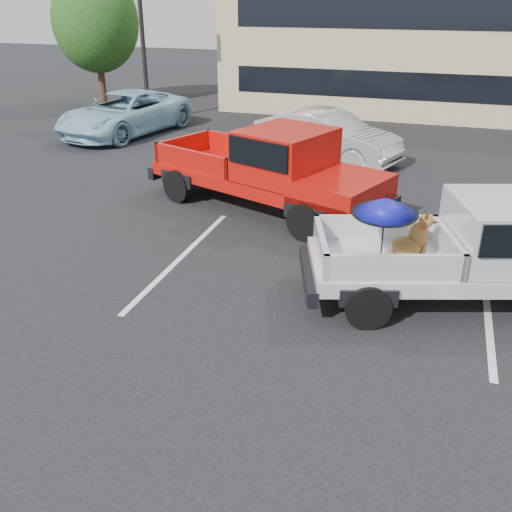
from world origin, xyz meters
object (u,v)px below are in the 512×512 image
(tree_left, at_px, (95,22))
(blue_suv, at_px, (125,113))
(silver_sedan, at_px, (328,136))
(red_pickup, at_px, (279,167))
(motel_sign, at_px, (140,2))
(silver_pickup, at_px, (486,246))

(tree_left, height_order, blue_suv, tree_left)
(silver_sedan, bearing_deg, blue_suv, 100.39)
(red_pickup, height_order, blue_suv, red_pickup)
(tree_left, bearing_deg, blue_suv, -51.57)
(motel_sign, relative_size, silver_sedan, 1.25)
(silver_sedan, bearing_deg, motel_sign, 85.93)
(blue_suv, bearing_deg, motel_sign, 107.62)
(tree_left, relative_size, silver_pickup, 1.00)
(blue_suv, bearing_deg, tree_left, 139.91)
(tree_left, height_order, silver_pickup, tree_left)
(silver_pickup, bearing_deg, tree_left, 120.58)
(tree_left, bearing_deg, silver_pickup, -41.73)
(silver_pickup, bearing_deg, red_pickup, 127.45)
(tree_left, bearing_deg, silver_sedan, -28.39)
(red_pickup, height_order, silver_sedan, red_pickup)
(motel_sign, bearing_deg, silver_pickup, -43.11)
(silver_pickup, relative_size, silver_sedan, 1.25)
(motel_sign, height_order, silver_pickup, motel_sign)
(red_pickup, relative_size, blue_suv, 1.18)
(tree_left, relative_size, red_pickup, 0.89)
(motel_sign, height_order, silver_sedan, motel_sign)
(tree_left, height_order, silver_sedan, tree_left)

